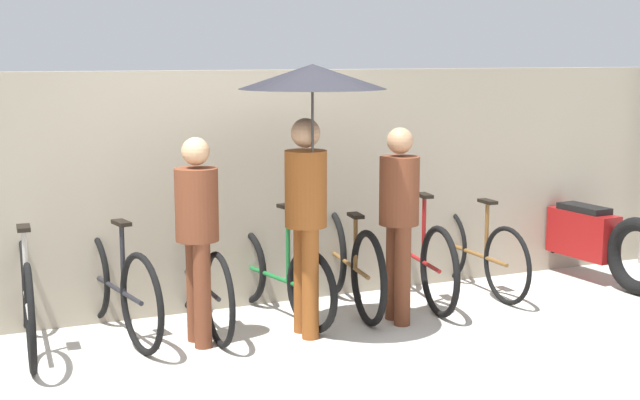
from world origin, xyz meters
TOP-DOWN VIEW (x-y plane):
  - ground_plane at (0.00, 0.00)m, footprint 30.00×30.00m
  - back_wall at (0.00, 1.84)m, footprint 13.80×0.12m
  - parked_bicycle_1 at (-1.64, 1.39)m, footprint 0.44×1.86m
  - parked_bicycle_2 at (-0.98, 1.44)m, footprint 0.48×1.78m
  - parked_bicycle_3 at (-0.33, 1.41)m, footprint 0.44×1.81m
  - parked_bicycle_4 at (0.33, 1.39)m, footprint 0.50×1.67m
  - parked_bicycle_5 at (0.98, 1.38)m, footprint 0.44×1.76m
  - parked_bicycle_6 at (1.64, 1.39)m, footprint 0.47×1.84m
  - parked_bicycle_7 at (2.29, 1.43)m, footprint 0.44×1.69m
  - pedestrian_leading at (-0.46, 0.96)m, footprint 0.32×0.32m
  - pedestrian_center at (0.35, 0.74)m, footprint 1.09×1.09m
  - pedestrian_trailing at (1.17, 0.85)m, footprint 0.32×0.32m
  - motorcycle at (3.50, 1.39)m, footprint 0.58×2.09m

SIDE VIEW (x-z plane):
  - ground_plane at x=0.00m, z-range 0.00..0.00m
  - parked_bicycle_4 at x=0.33m, z-range -0.19..0.90m
  - parked_bicycle_7 at x=2.29m, z-range -0.13..0.86m
  - parked_bicycle_3 at x=-0.33m, z-range -0.17..0.92m
  - parked_bicycle_2 at x=-0.98m, z-range -0.12..0.90m
  - motorcycle at x=3.50m, z-range -0.06..0.86m
  - parked_bicycle_6 at x=1.64m, z-range -0.13..0.92m
  - parked_bicycle_5 at x=0.98m, z-range -0.15..0.94m
  - parked_bicycle_1 at x=-1.64m, z-range -0.13..0.93m
  - pedestrian_leading at x=-0.46m, z-range 0.12..1.68m
  - pedestrian_trailing at x=1.17m, z-range 0.13..1.71m
  - back_wall at x=0.00m, z-range 0.00..2.02m
  - pedestrian_center at x=0.35m, z-range 0.63..2.71m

